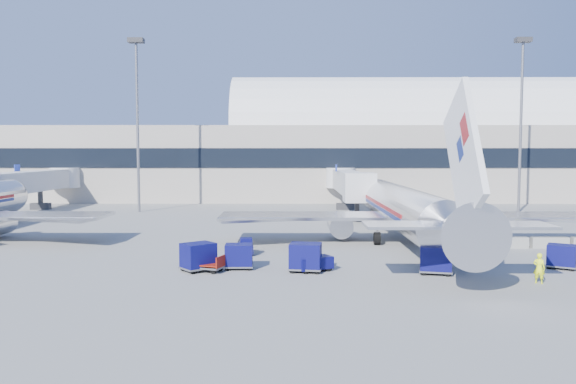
{
  "coord_description": "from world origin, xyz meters",
  "views": [
    {
      "loc": [
        0.18,
        -43.57,
        7.78
      ],
      "look_at": [
        -0.16,
        6.0,
        4.32
      ],
      "focal_mm": 35.0,
      "sensor_mm": 36.0,
      "label": 1
    }
  ],
  "objects_px": {
    "cart_train_c": "(198,256)",
    "jetbridge_mid": "(33,182)",
    "cart_solo_far": "(562,256)",
    "cart_solo_near": "(436,259)",
    "jetbridge_near": "(348,182)",
    "airliner_main": "(406,209)",
    "tug_lead": "(312,261)",
    "cart_train_a": "(306,257)",
    "barrier_near": "(509,243)",
    "barrier_mid": "(550,243)",
    "cart_train_b": "(239,256)",
    "mast_east": "(522,99)",
    "cart_open_red": "(208,266)",
    "tug_left": "(246,247)",
    "tug_right": "(476,253)",
    "ramp_worker": "(539,268)",
    "mast_west": "(137,99)"
  },
  "relations": [
    {
      "from": "mast_west",
      "to": "cart_train_a",
      "type": "height_order",
      "value": "mast_west"
    },
    {
      "from": "tug_lead",
      "to": "cart_open_red",
      "type": "relative_size",
      "value": 1.12
    },
    {
      "from": "mast_west",
      "to": "barrier_near",
      "type": "xyz_separation_m",
      "value": [
        38.0,
        -28.0,
        -14.34
      ]
    },
    {
      "from": "tug_lead",
      "to": "tug_right",
      "type": "distance_m",
      "value": 12.28
    },
    {
      "from": "tug_right",
      "to": "cart_train_a",
      "type": "relative_size",
      "value": 1.02
    },
    {
      "from": "tug_lead",
      "to": "cart_train_a",
      "type": "height_order",
      "value": "cart_train_a"
    },
    {
      "from": "jetbridge_near",
      "to": "mast_west",
      "type": "xyz_separation_m",
      "value": [
        -27.6,
        -0.81,
        10.86
      ]
    },
    {
      "from": "tug_lead",
      "to": "cart_solo_near",
      "type": "relative_size",
      "value": 1.15
    },
    {
      "from": "cart_train_c",
      "to": "cart_solo_near",
      "type": "xyz_separation_m",
      "value": [
        15.41,
        -0.84,
        -0.03
      ]
    },
    {
      "from": "barrier_near",
      "to": "cart_solo_far",
      "type": "distance_m",
      "value": 8.21
    },
    {
      "from": "airliner_main",
      "to": "barrier_near",
      "type": "xyz_separation_m",
      "value": [
        8.0,
        -2.51,
        -2.48
      ]
    },
    {
      "from": "mast_west",
      "to": "cart_train_c",
      "type": "distance_m",
      "value": 41.96
    },
    {
      "from": "cart_train_a",
      "to": "cart_train_b",
      "type": "height_order",
      "value": "cart_train_a"
    },
    {
      "from": "jetbridge_near",
      "to": "cart_train_a",
      "type": "distance_m",
      "value": 38.75
    },
    {
      "from": "jetbridge_mid",
      "to": "jetbridge_near",
      "type": "bearing_deg",
      "value": 0.0
    },
    {
      "from": "mast_east",
      "to": "cart_open_red",
      "type": "xyz_separation_m",
      "value": [
        -35.3,
        -37.29,
        -14.4
      ]
    },
    {
      "from": "mast_west",
      "to": "cart_solo_near",
      "type": "bearing_deg",
      "value": -52.18
    },
    {
      "from": "cart_solo_near",
      "to": "mast_east",
      "type": "bearing_deg",
      "value": 73.93
    },
    {
      "from": "cart_train_c",
      "to": "cart_solo_near",
      "type": "bearing_deg",
      "value": -42.39
    },
    {
      "from": "tug_lead",
      "to": "cart_train_c",
      "type": "bearing_deg",
      "value": 151.19
    },
    {
      "from": "barrier_near",
      "to": "cart_train_b",
      "type": "relative_size",
      "value": 1.54
    },
    {
      "from": "jetbridge_mid",
      "to": "cart_train_c",
      "type": "bearing_deg",
      "value": -53.12
    },
    {
      "from": "barrier_near",
      "to": "ramp_worker",
      "type": "height_order",
      "value": "ramp_worker"
    },
    {
      "from": "barrier_mid",
      "to": "ramp_worker",
      "type": "bearing_deg",
      "value": -117.06
    },
    {
      "from": "mast_east",
      "to": "cart_solo_far",
      "type": "relative_size",
      "value": 9.82
    },
    {
      "from": "jetbridge_mid",
      "to": "tug_left",
      "type": "bearing_deg",
      "value": -45.77
    },
    {
      "from": "jetbridge_near",
      "to": "tug_lead",
      "type": "relative_size",
      "value": 10.27
    },
    {
      "from": "barrier_mid",
      "to": "cart_train_b",
      "type": "xyz_separation_m",
      "value": [
        -24.66,
        -8.4,
        0.45
      ]
    },
    {
      "from": "cart_train_a",
      "to": "cart_train_c",
      "type": "relative_size",
      "value": 0.88
    },
    {
      "from": "jetbridge_near",
      "to": "tug_right",
      "type": "relative_size",
      "value": 11.55
    },
    {
      "from": "mast_east",
      "to": "barrier_near",
      "type": "bearing_deg",
      "value": -113.2
    },
    {
      "from": "cart_train_a",
      "to": "cart_solo_near",
      "type": "distance_m",
      "value": 8.37
    },
    {
      "from": "tug_lead",
      "to": "cart_train_a",
      "type": "xyz_separation_m",
      "value": [
        -0.46,
        -0.14,
        0.29
      ]
    },
    {
      "from": "cart_train_c",
      "to": "jetbridge_mid",
      "type": "bearing_deg",
      "value": 87.61
    },
    {
      "from": "cart_open_red",
      "to": "ramp_worker",
      "type": "xyz_separation_m",
      "value": [
        20.22,
        -3.18,
        0.53
      ]
    },
    {
      "from": "barrier_near",
      "to": "tug_right",
      "type": "height_order",
      "value": "tug_right"
    },
    {
      "from": "cart_solo_far",
      "to": "cart_solo_near",
      "type": "bearing_deg",
      "value": -138.97
    },
    {
      "from": "jetbridge_near",
      "to": "cart_solo_far",
      "type": "relative_size",
      "value": 11.95
    },
    {
      "from": "barrier_mid",
      "to": "cart_train_b",
      "type": "relative_size",
      "value": 1.54
    },
    {
      "from": "tug_lead",
      "to": "cart_train_c",
      "type": "relative_size",
      "value": 1.01
    },
    {
      "from": "ramp_worker",
      "to": "cart_train_c",
      "type": "bearing_deg",
      "value": 27.47
    },
    {
      "from": "tug_lead",
      "to": "ramp_worker",
      "type": "xyz_separation_m",
      "value": [
        13.39,
        -3.35,
        0.21
      ]
    },
    {
      "from": "cart_solo_far",
      "to": "airliner_main",
      "type": "bearing_deg",
      "value": 158.0
    },
    {
      "from": "mast_east",
      "to": "cart_train_a",
      "type": "xyz_separation_m",
      "value": [
        -28.92,
        -37.27,
        -13.79
      ]
    },
    {
      "from": "cart_solo_near",
      "to": "cart_open_red",
      "type": "xyz_separation_m",
      "value": [
        -14.72,
        0.61,
        -0.57
      ]
    },
    {
      "from": "jetbridge_near",
      "to": "tug_lead",
      "type": "bearing_deg",
      "value": -99.08
    },
    {
      "from": "tug_right",
      "to": "cart_solo_near",
      "type": "distance_m",
      "value": 5.68
    },
    {
      "from": "jetbridge_near",
      "to": "mast_east",
      "type": "relative_size",
      "value": 1.22
    },
    {
      "from": "tug_left",
      "to": "cart_solo_near",
      "type": "height_order",
      "value": "cart_solo_near"
    },
    {
      "from": "airliner_main",
      "to": "jetbridge_mid",
      "type": "height_order",
      "value": "airliner_main"
    }
  ]
}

